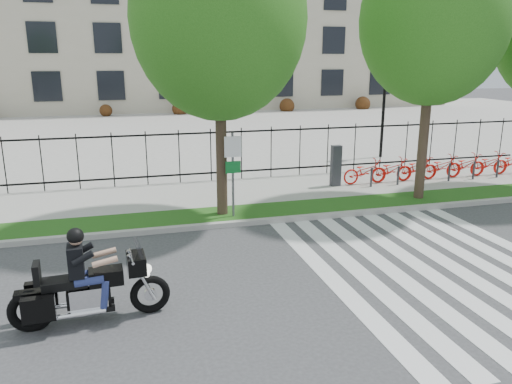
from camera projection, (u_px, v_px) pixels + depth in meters
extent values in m
plane|color=#373739|center=(235.00, 292.00, 10.40)|extent=(120.00, 120.00, 0.00)
cube|color=#A3A19A|center=(203.00, 227.00, 14.20)|extent=(60.00, 0.20, 0.15)
cube|color=#185114|center=(198.00, 218.00, 14.99)|extent=(60.00, 1.50, 0.15)
cube|color=gray|center=(187.00, 196.00, 17.32)|extent=(60.00, 3.50, 0.15)
cube|color=gray|center=(151.00, 130.00, 33.67)|extent=(80.00, 34.00, 0.10)
cube|color=#B0A78D|center=(132.00, 3.00, 49.71)|extent=(60.00, 20.00, 20.00)
cylinder|color=black|center=(383.00, 117.00, 23.62)|extent=(0.14, 0.14, 4.00)
cylinder|color=black|center=(386.00, 76.00, 23.12)|extent=(0.06, 0.70, 0.70)
sphere|color=white|center=(379.00, 74.00, 23.01)|extent=(0.36, 0.36, 0.36)
sphere|color=white|center=(393.00, 74.00, 23.19)|extent=(0.36, 0.36, 0.36)
cylinder|color=#34261C|center=(221.00, 146.00, 14.62)|extent=(0.32, 0.32, 4.16)
ellipsoid|color=#205914|center=(219.00, 18.00, 13.70)|extent=(4.90, 4.90, 5.64)
cylinder|color=#34261C|center=(424.00, 134.00, 16.34)|extent=(0.32, 0.32, 4.33)
ellipsoid|color=#205914|center=(434.00, 20.00, 15.42)|extent=(4.58, 4.58, 5.26)
cube|color=#2D2D33|center=(336.00, 166.00, 18.27)|extent=(0.35, 0.25, 1.50)
imported|color=red|center=(365.00, 172.00, 18.66)|extent=(1.74, 0.61, 0.91)
cylinder|color=#2D2D33|center=(371.00, 177.00, 18.22)|extent=(0.08, 0.08, 0.70)
imported|color=red|center=(391.00, 170.00, 18.94)|extent=(1.74, 0.61, 0.91)
cylinder|color=#2D2D33|center=(398.00, 176.00, 18.50)|extent=(0.08, 0.08, 0.70)
imported|color=red|center=(417.00, 168.00, 19.22)|extent=(1.74, 0.61, 0.91)
cylinder|color=#2D2D33|center=(424.00, 174.00, 18.78)|extent=(0.08, 0.08, 0.70)
imported|color=red|center=(442.00, 167.00, 19.50)|extent=(1.74, 0.61, 0.91)
cylinder|color=#2D2D33|center=(449.00, 172.00, 19.06)|extent=(0.08, 0.08, 0.70)
imported|color=red|center=(466.00, 165.00, 19.78)|extent=(1.74, 0.61, 0.91)
cylinder|color=#2D2D33|center=(474.00, 170.00, 19.35)|extent=(0.08, 0.08, 0.70)
imported|color=red|center=(489.00, 164.00, 20.07)|extent=(1.74, 0.61, 0.91)
cylinder|color=#2D2D33|center=(498.00, 169.00, 19.63)|extent=(0.08, 0.08, 0.70)
imported|color=red|center=(512.00, 162.00, 20.35)|extent=(1.74, 0.61, 0.91)
cylinder|color=#59595B|center=(233.00, 175.00, 14.58)|extent=(0.07, 0.07, 2.50)
cube|color=white|center=(233.00, 147.00, 14.32)|extent=(0.50, 0.03, 0.60)
cube|color=#0C6626|center=(233.00, 167.00, 14.48)|extent=(0.45, 0.03, 0.35)
torus|color=black|center=(150.00, 294.00, 9.47)|extent=(0.76, 0.18, 0.76)
torus|color=black|center=(31.00, 311.00, 8.84)|extent=(0.81, 0.20, 0.80)
cube|color=black|center=(136.00, 263.00, 9.23)|extent=(0.36, 0.62, 0.33)
cube|color=#26262B|center=(140.00, 250.00, 9.19)|extent=(0.19, 0.56, 0.33)
cube|color=silver|center=(89.00, 297.00, 9.11)|extent=(0.68, 0.41, 0.44)
cube|color=black|center=(106.00, 276.00, 9.11)|extent=(0.62, 0.40, 0.29)
cube|color=black|center=(65.00, 283.00, 8.90)|extent=(0.79, 0.43, 0.15)
cube|color=black|center=(37.00, 273.00, 8.71)|extent=(0.13, 0.38, 0.37)
cube|color=black|center=(38.00, 309.00, 8.54)|extent=(0.56, 0.20, 0.44)
cube|color=black|center=(42.00, 293.00, 9.15)|extent=(0.56, 0.20, 0.44)
cube|color=black|center=(76.00, 261.00, 8.87)|extent=(0.29, 0.45, 0.57)
sphere|color=tan|center=(75.00, 238.00, 8.77)|extent=(0.25, 0.25, 0.25)
sphere|color=black|center=(75.00, 236.00, 8.76)|extent=(0.30, 0.30, 0.30)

